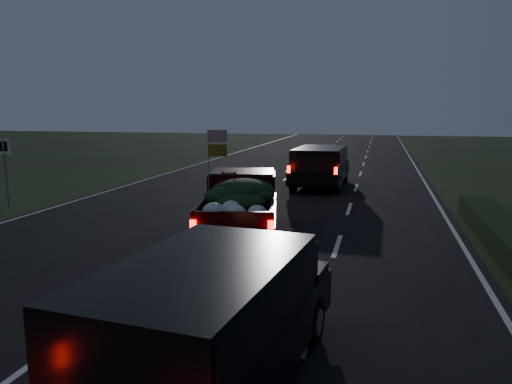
% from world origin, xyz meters
% --- Properties ---
extents(ground, '(120.00, 120.00, 0.00)m').
position_xyz_m(ground, '(0.00, 0.00, 0.00)').
color(ground, black).
rests_on(ground, ground).
extents(road_asphalt, '(14.00, 120.00, 0.02)m').
position_xyz_m(road_asphalt, '(0.00, 0.00, 0.01)').
color(road_asphalt, black).
rests_on(road_asphalt, ground).
extents(hedge_row, '(1.00, 10.00, 0.60)m').
position_xyz_m(hedge_row, '(7.80, 3.00, 0.30)').
color(hedge_row, black).
rests_on(hedge_row, ground).
extents(route_sign, '(0.55, 0.08, 2.50)m').
position_xyz_m(route_sign, '(-8.50, 5.00, 1.66)').
color(route_sign, gray).
rests_on(route_sign, ground).
extents(pickup_truck, '(2.87, 5.32, 2.64)m').
position_xyz_m(pickup_truck, '(0.91, 2.83, 0.99)').
color(pickup_truck, '#320806').
rests_on(pickup_truck, ground).
extents(lead_suv, '(2.25, 5.18, 1.48)m').
position_xyz_m(lead_suv, '(1.99, 12.31, 1.12)').
color(lead_suv, black).
rests_on(lead_suv, ground).
extents(rear_suv, '(2.55, 5.06, 1.40)m').
position_xyz_m(rear_suv, '(2.59, -4.68, 1.06)').
color(rear_suv, black).
rests_on(rear_suv, ground).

